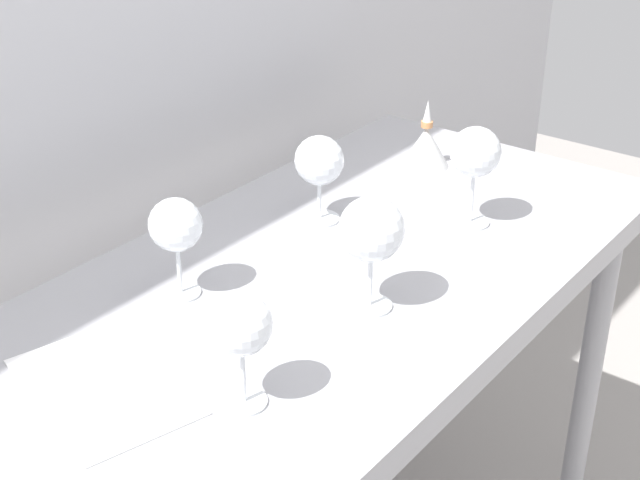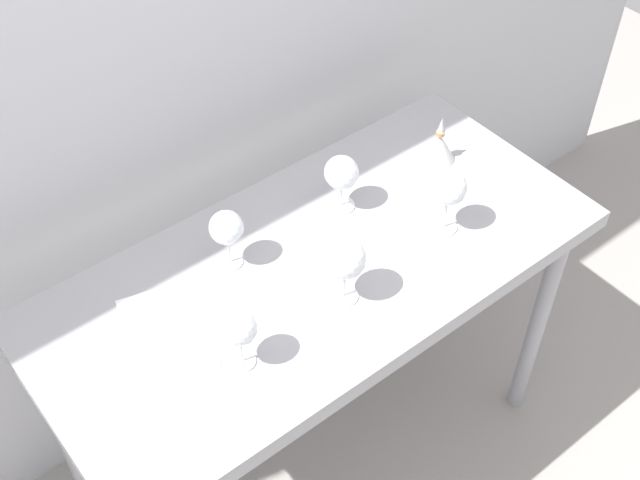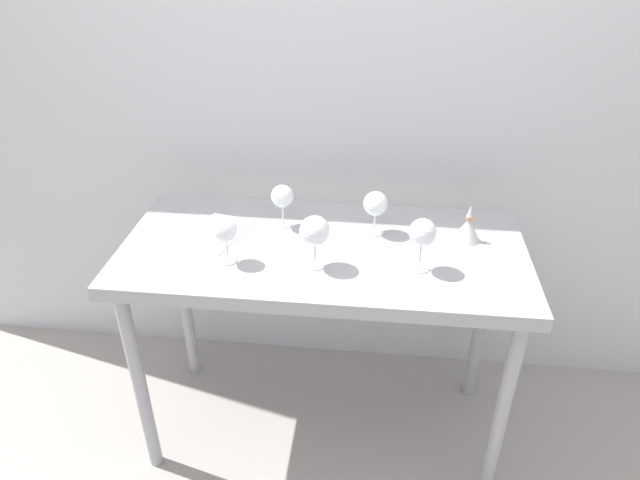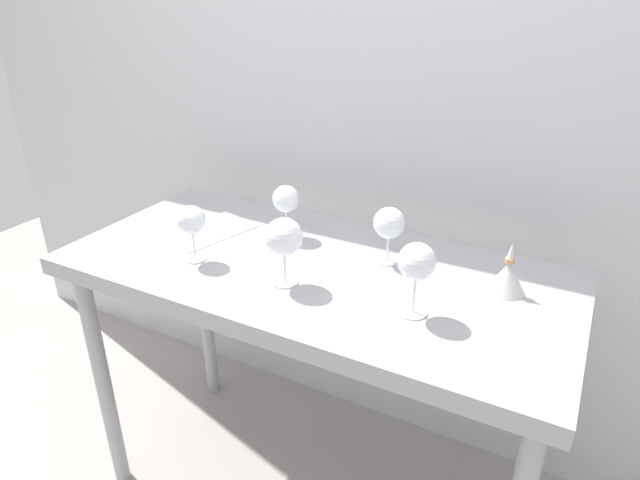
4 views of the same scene
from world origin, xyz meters
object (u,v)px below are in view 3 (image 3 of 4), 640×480
at_px(decanter_funnel, 468,229).
at_px(wine_glass_near_right, 422,234).
at_px(wine_glass_near_left, 225,231).
at_px(tasting_sheet_upper, 216,234).
at_px(wine_glass_near_center, 315,232).
at_px(wine_glass_far_left, 282,197).
at_px(wine_glass_far_right, 375,205).

bearing_deg(decanter_funnel, wine_glass_near_right, -130.73).
distance_m(wine_glass_near_left, tasting_sheet_upper, 0.22).
bearing_deg(wine_glass_near_center, wine_glass_far_left, 120.20).
relative_size(wine_glass_near_left, wine_glass_near_right, 0.89).
bearing_deg(wine_glass_near_left, wine_glass_far_right, 27.28).
xyz_separation_m(wine_glass_near_left, tasting_sheet_upper, (-0.09, 0.17, -0.11)).
xyz_separation_m(wine_glass_near_left, wine_glass_near_right, (0.63, 0.03, 0.02)).
bearing_deg(decanter_funnel, wine_glass_far_right, 176.59).
bearing_deg(decanter_funnel, wine_glass_near_center, -156.73).
relative_size(wine_glass_near_right, wine_glass_near_center, 1.00).
xyz_separation_m(wine_glass_far_left, wine_glass_near_center, (0.15, -0.25, 0.01)).
distance_m(wine_glass_near_left, decanter_funnel, 0.84).
bearing_deg(tasting_sheet_upper, wine_glass_near_center, -7.41).
height_order(wine_glass_far_left, wine_glass_near_center, wine_glass_near_center).
xyz_separation_m(wine_glass_near_center, decanter_funnel, (0.51, 0.22, -0.08)).
xyz_separation_m(wine_glass_near_right, decanter_funnel, (0.17, 0.20, -0.09)).
relative_size(wine_glass_near_right, decanter_funnel, 1.30).
bearing_deg(wine_glass_near_center, wine_glass_near_right, 3.25).
xyz_separation_m(wine_glass_near_right, wine_glass_far_right, (-0.15, 0.22, -0.02)).
bearing_deg(wine_glass_near_left, decanter_funnel, 15.79).
bearing_deg(wine_glass_near_right, decanter_funnel, 49.27).
height_order(wine_glass_near_center, decanter_funnel, wine_glass_near_center).
xyz_separation_m(wine_glass_near_right, wine_glass_near_center, (-0.34, -0.02, -0.00)).
bearing_deg(tasting_sheet_upper, wine_glass_far_right, 23.59).
height_order(wine_glass_near_left, decanter_funnel, wine_glass_near_left).
distance_m(wine_glass_near_left, wine_glass_near_right, 0.63).
distance_m(wine_glass_near_right, wine_glass_far_right, 0.27).
relative_size(wine_glass_far_left, wine_glass_far_right, 1.01).
relative_size(wine_glass_near_center, decanter_funnel, 1.30).
bearing_deg(decanter_funnel, wine_glass_far_left, 177.26).
height_order(wine_glass_near_left, wine_glass_near_center, wine_glass_near_center).
bearing_deg(tasting_sheet_upper, decanter_funnel, 19.53).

